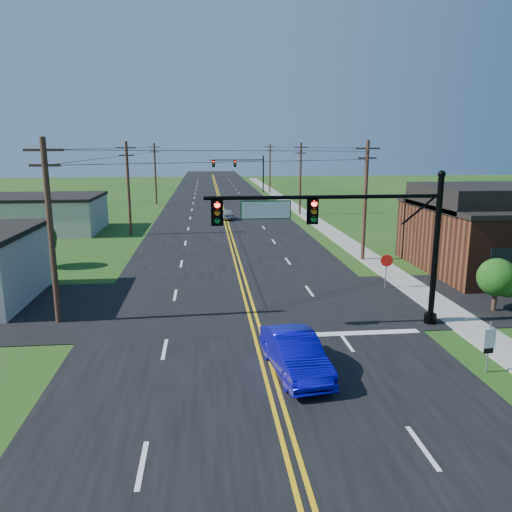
{
  "coord_description": "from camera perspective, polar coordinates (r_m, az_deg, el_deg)",
  "views": [
    {
      "loc": [
        -2.1,
        -14.35,
        8.59
      ],
      "look_at": [
        0.36,
        10.0,
        3.17
      ],
      "focal_mm": 35.0,
      "sensor_mm": 36.0,
      "label": 1
    }
  ],
  "objects": [
    {
      "name": "utility_pole_right_a",
      "position": [
        38.44,
        12.38,
        6.43
      ],
      "size": [
        1.8,
        0.28,
        9.0
      ],
      "color": "#342017",
      "rests_on": "ground"
    },
    {
      "name": "road_cross",
      "position": [
        27.78,
        -1.15,
        -5.47
      ],
      "size": [
        70.0,
        10.0,
        0.04
      ],
      "primitive_type": "cube",
      "color": "black",
      "rests_on": "ground"
    },
    {
      "name": "road_main",
      "position": [
        64.95,
        -3.88,
        4.88
      ],
      "size": [
        16.0,
        220.0,
        0.04
      ],
      "primitive_type": "cube",
      "color": "black",
      "rests_on": "ground"
    },
    {
      "name": "signal_mast_main",
      "position": [
        23.57,
        10.18,
        2.92
      ],
      "size": [
        11.3,
        0.6,
        7.48
      ],
      "color": "black",
      "rests_on": "ground"
    },
    {
      "name": "sidewalk",
      "position": [
        56.44,
        7.22,
        3.68
      ],
      "size": [
        2.0,
        160.0,
        0.08
      ],
      "primitive_type": "cube",
      "color": "gray",
      "rests_on": "ground"
    },
    {
      "name": "shrub_corner",
      "position": [
        29.02,
        25.82,
        -2.21
      ],
      "size": [
        2.0,
        2.0,
        2.86
      ],
      "color": "#342017",
      "rests_on": "ground"
    },
    {
      "name": "utility_pole_left_a",
      "position": [
        25.74,
        -22.43,
        2.9
      ],
      "size": [
        1.8,
        0.28,
        9.0
      ],
      "color": "#342017",
      "rests_on": "ground"
    },
    {
      "name": "stop_sign",
      "position": [
        31.31,
        14.69,
        -0.91
      ],
      "size": [
        0.75,
        0.23,
        2.16
      ],
      "rotation": [
        0.0,
        0.0,
        -0.25
      ],
      "color": "slate",
      "rests_on": "ground"
    },
    {
      "name": "utility_pole_right_c",
      "position": [
        93.19,
        1.6,
        10.11
      ],
      "size": [
        1.8,
        0.28,
        9.0
      ],
      "color": "#342017",
      "rests_on": "ground"
    },
    {
      "name": "signal_mast_far",
      "position": [
        94.66,
        -1.83,
        10.03
      ],
      "size": [
        10.98,
        0.6,
        7.48
      ],
      "color": "black",
      "rests_on": "ground"
    },
    {
      "name": "route_sign",
      "position": [
        21.32,
        25.1,
        -9.01
      ],
      "size": [
        0.52,
        0.12,
        2.07
      ],
      "rotation": [
        0.0,
        0.0,
        0.14
      ],
      "color": "slate",
      "rests_on": "ground"
    },
    {
      "name": "tree_left",
      "position": [
        38.78,
        -23.56,
        1.9
      ],
      "size": [
        2.4,
        2.4,
        3.37
      ],
      "color": "#342017",
      "rests_on": "ground"
    },
    {
      "name": "ground",
      "position": [
        16.85,
        2.33,
        -18.16
      ],
      "size": [
        260.0,
        260.0,
        0.0
      ],
      "primitive_type": "plane",
      "color": "#184313",
      "rests_on": "ground"
    },
    {
      "name": "tree_right_back",
      "position": [
        44.63,
        18.27,
        4.14
      ],
      "size": [
        3.0,
        3.0,
        4.1
      ],
      "color": "#342017",
      "rests_on": "ground"
    },
    {
      "name": "blue_car",
      "position": [
        19.48,
        4.51,
        -11.18
      ],
      "size": [
        2.29,
        4.93,
        1.56
      ],
      "primitive_type": "imported",
      "rotation": [
        0.0,
        0.0,
        0.14
      ],
      "color": "#0A08B3",
      "rests_on": "ground"
    },
    {
      "name": "distant_car",
      "position": [
        59.62,
        -3.38,
        4.78
      ],
      "size": [
        1.86,
        3.73,
        1.22
      ],
      "primitive_type": "imported",
      "rotation": [
        0.0,
        0.0,
        3.26
      ],
      "color": "#ABABB0",
      "rests_on": "ground"
    },
    {
      "name": "cream_bldg_far",
      "position": [
        55.42,
        -23.55,
        4.47
      ],
      "size": [
        12.2,
        9.2,
        3.7
      ],
      "color": "beige",
      "rests_on": "ground"
    },
    {
      "name": "utility_pole_left_b",
      "position": [
        50.05,
        -14.38,
        7.67
      ],
      "size": [
        1.8,
        0.28,
        9.0
      ],
      "color": "#342017",
      "rests_on": "ground"
    },
    {
      "name": "utility_pole_right_b",
      "position": [
        63.59,
        5.09,
        8.95
      ],
      "size": [
        1.8,
        0.28,
        9.0
      ],
      "color": "#342017",
      "rests_on": "ground"
    },
    {
      "name": "utility_pole_left_c",
      "position": [
        76.8,
        -11.44,
        9.36
      ],
      "size": [
        1.8,
        0.28,
        9.0
      ],
      "color": "#342017",
      "rests_on": "ground"
    }
  ]
}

